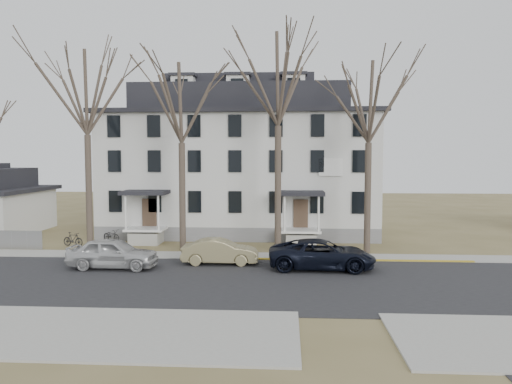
# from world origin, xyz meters

# --- Properties ---
(ground) EXTENTS (120.00, 120.00, 0.00)m
(ground) POSITION_xyz_m (0.00, 0.00, 0.00)
(ground) COLOR olive
(ground) RESTS_ON ground
(main_road) EXTENTS (120.00, 10.00, 0.04)m
(main_road) POSITION_xyz_m (0.00, 2.00, 0.00)
(main_road) COLOR #27272A
(main_road) RESTS_ON ground
(far_sidewalk) EXTENTS (120.00, 2.00, 0.08)m
(far_sidewalk) POSITION_xyz_m (0.00, 8.00, 0.00)
(far_sidewalk) COLOR #A09F97
(far_sidewalk) RESTS_ON ground
(near_sidewalk_left) EXTENTS (20.00, 5.00, 0.08)m
(near_sidewalk_left) POSITION_xyz_m (-8.00, -5.00, 0.00)
(near_sidewalk_left) COLOR #A09F97
(near_sidewalk_left) RESTS_ON ground
(yellow_curb) EXTENTS (14.00, 0.25, 0.06)m
(yellow_curb) POSITION_xyz_m (5.00, 7.10, 0.00)
(yellow_curb) COLOR gold
(yellow_curb) RESTS_ON ground
(boarding_house) EXTENTS (20.80, 12.36, 12.05)m
(boarding_house) POSITION_xyz_m (-2.00, 17.95, 5.38)
(boarding_house) COLOR slate
(boarding_house) RESTS_ON ground
(tree_far_left) EXTENTS (8.40, 8.40, 13.72)m
(tree_far_left) POSITION_xyz_m (-11.00, 9.80, 10.34)
(tree_far_left) COLOR #473B31
(tree_far_left) RESTS_ON ground
(tree_mid_left) EXTENTS (7.80, 7.80, 12.74)m
(tree_mid_left) POSITION_xyz_m (-5.00, 9.80, 9.60)
(tree_mid_left) COLOR #473B31
(tree_mid_left) RESTS_ON ground
(tree_center) EXTENTS (9.00, 9.00, 14.70)m
(tree_center) POSITION_xyz_m (1.00, 9.80, 11.08)
(tree_center) COLOR #473B31
(tree_center) RESTS_ON ground
(tree_mid_right) EXTENTS (7.80, 7.80, 12.74)m
(tree_mid_right) POSITION_xyz_m (6.50, 9.80, 9.60)
(tree_mid_right) COLOR #473B31
(tree_mid_right) RESTS_ON ground
(car_silver) EXTENTS (4.74, 1.95, 1.61)m
(car_silver) POSITION_xyz_m (-7.59, 4.42, 0.80)
(car_silver) COLOR silver
(car_silver) RESTS_ON ground
(car_tan) EXTENTS (4.22, 1.57, 1.38)m
(car_tan) POSITION_xyz_m (-2.09, 5.83, 0.69)
(car_tan) COLOR #8D8259
(car_tan) RESTS_ON ground
(car_navy) EXTENTS (5.62, 2.72, 1.54)m
(car_navy) POSITION_xyz_m (3.41, 4.96, 0.77)
(car_navy) COLOR black
(car_navy) RESTS_ON ground
(bicycle_left) EXTENTS (1.63, 1.26, 0.82)m
(bicycle_left) POSITION_xyz_m (-10.61, 12.60, 0.41)
(bicycle_left) COLOR black
(bicycle_left) RESTS_ON ground
(bicycle_right) EXTENTS (1.59, 0.86, 0.92)m
(bicycle_right) POSITION_xyz_m (-12.43, 10.51, 0.46)
(bicycle_right) COLOR black
(bicycle_right) RESTS_ON ground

